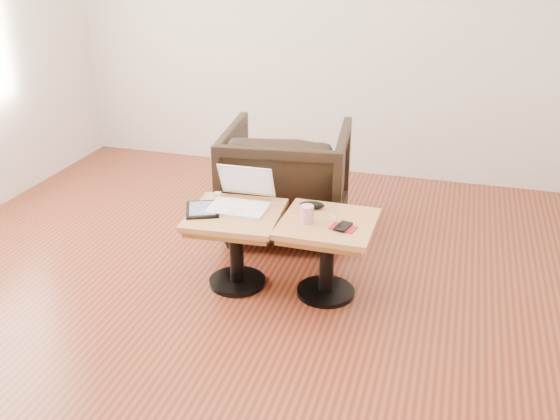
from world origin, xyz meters
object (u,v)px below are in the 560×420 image
(side_table_right, at_px, (327,240))
(striped_cup, at_px, (307,214))
(armchair, at_px, (286,180))
(side_table_left, at_px, (236,231))
(laptop, at_px, (241,199))

(side_table_right, xyz_separation_m, striped_cup, (-0.11, -0.05, 0.17))
(side_table_right, height_order, armchair, armchair)
(side_table_left, distance_m, armchair, 0.82)
(side_table_right, bearing_deg, laptop, 174.87)
(side_table_left, relative_size, armchair, 0.66)
(laptop, height_order, armchair, armchair)
(side_table_left, xyz_separation_m, laptop, (0.00, 0.09, 0.17))
(side_table_right, height_order, laptop, laptop)
(side_table_right, bearing_deg, side_table_left, -175.17)
(laptop, distance_m, striped_cup, 0.44)
(striped_cup, bearing_deg, side_table_right, 22.93)
(laptop, bearing_deg, side_table_right, -6.84)
(laptop, relative_size, striped_cup, 3.49)
(armchair, bearing_deg, striped_cup, 106.55)
(laptop, relative_size, armchair, 0.40)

